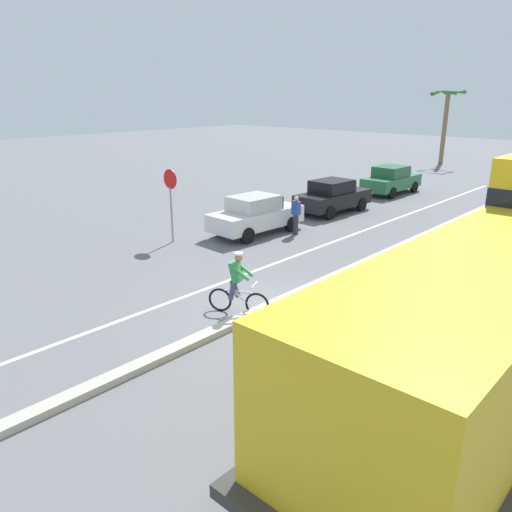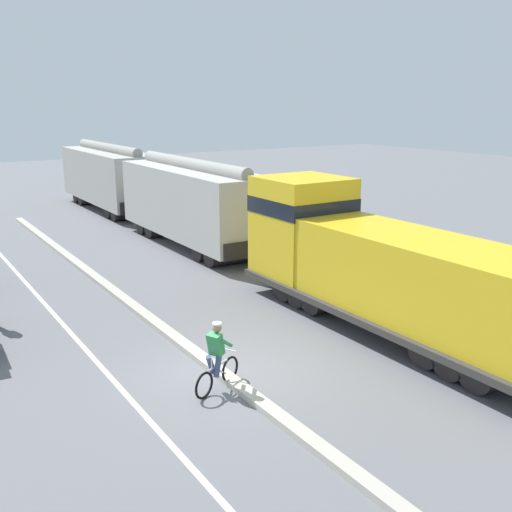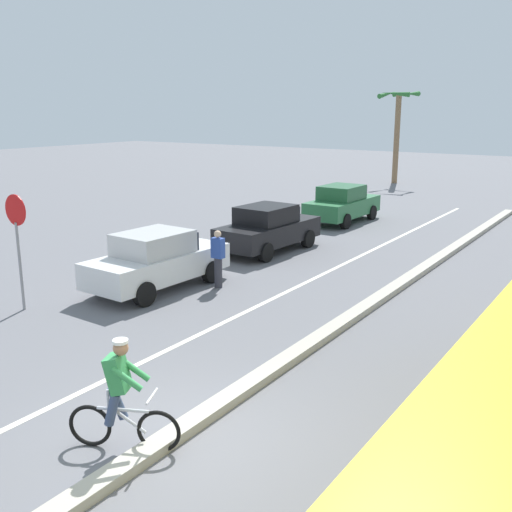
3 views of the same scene
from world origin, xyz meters
The scene contains 7 objects.
ground_plane centered at (0.00, 0.00, 0.00)m, with size 120.00×120.00×0.00m, color slate.
median_curb centered at (0.00, 6.00, 0.08)m, with size 0.36×36.00×0.16m, color #B2AD9E.
lane_stripe centered at (-2.40, 6.00, 0.00)m, with size 0.14×36.00×0.01m, color silver.
locomotive centered at (5.76, 0.77, 1.80)m, with size 3.10×11.61×4.20m.
hopper_car_lead centered at (5.76, 12.93, 2.08)m, with size 2.90×10.60×4.18m.
hopper_car_middle centered at (5.76, 24.53, 2.08)m, with size 2.90×10.60×4.18m.
cyclist centered at (-0.45, -0.61, 0.82)m, with size 1.58×0.79×1.71m.
Camera 2 is at (-6.75, -12.21, 6.79)m, focal length 42.00 mm.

